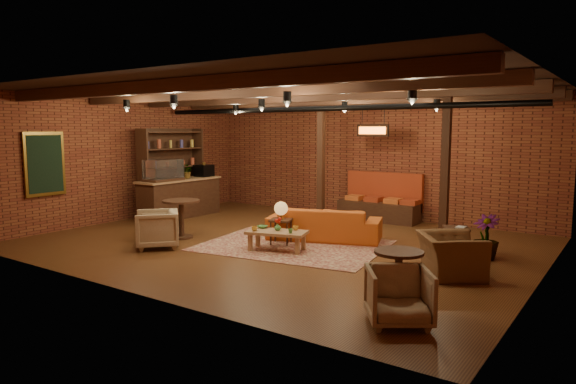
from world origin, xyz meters
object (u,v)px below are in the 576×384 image
Objects in this scene: armchair_b at (157,227)px; round_table_left at (181,212)px; armchair_a at (161,222)px; plant_tall at (488,192)px; side_table_book at (456,229)px; sofa at (324,224)px; armchair_far at (399,294)px; coffee_table at (277,233)px; round_table_right at (398,269)px; side_table_lamp at (281,212)px; armchair_right at (451,248)px.

round_table_left is at bearing 148.96° from armchair_b.
plant_tall reaches higher than armchair_a.
armchair_b is at bearing -150.05° from side_table_book.
round_table_left is 1.01× the size of armchair_b.
side_table_book is at bearing 168.58° from sofa.
armchair_b is at bearing -135.07° from armchair_a.
coffee_table is at bearing 112.82° from armchair_far.
round_table_right is at bearing -101.12° from armchair_a.
armchair_b reaches higher than armchair_a.
round_table_left is 0.99m from armchair_b.
coffee_table is 3.46m from side_table_book.
side_table_book is (2.97, 1.79, 0.12)m from coffee_table.
sofa is 3.69× the size of armchair_a.
side_table_lamp is at bearing 84.04° from armchair_b.
armchair_b is 5.66m from armchair_right.
round_table_right is at bearing 36.80° from armchair_b.
side_table_book is 0.98m from plant_tall.
round_table_left reaches higher than armchair_b.
side_table_lamp is 1.46× the size of side_table_book.
round_table_left reaches higher than round_table_right.
plant_tall reaches higher than sofa.
armchair_right is 1.36× the size of armchair_far.
sofa is 2.74m from side_table_book.
sofa is at bearing 59.74° from side_table_lamp.
plant_tall is (6.45, 2.01, 0.92)m from armchair_a.
plant_tall is (5.69, 2.79, 0.83)m from armchair_b.
sofa reaches higher than side_table_book.
side_table_lamp is 0.36× the size of plant_tall.
round_table_left is at bearing 12.06° from sofa.
plant_tall reaches higher than round_table_left.
round_table_left is 1.29× the size of armchair_a.
round_table_right is (5.37, -0.51, 0.10)m from armchair_b.
side_table_book is 3.46m from round_table_right.
armchair_right is (3.62, -0.31, -0.22)m from side_table_lamp.
side_table_lamp is 4.13m from round_table_right.
round_table_left is 5.75m from side_table_book.
armchair_a is 0.85× the size of armchair_far.
armchair_b is (0.76, -0.79, 0.09)m from armchair_a.
armchair_a is at bearing -161.32° from side_table_lamp.
round_table_left is 1.37× the size of side_table_book.
sofa is 4.28m from round_table_right.
round_table_right is at bearing 114.82° from sofa.
sofa is 4.88m from armchair_far.
round_table_left reaches higher than armchair_a.
armchair_b is at bearing 27.73° from sofa.
side_table_lamp reaches higher than coffee_table.
plant_tall is at bearing 24.80° from coffee_table.
side_table_lamp is (-0.52, -0.89, 0.33)m from sofa.
sofa is 2.87× the size of armchair_b.
armchair_b reaches higher than armchair_far.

